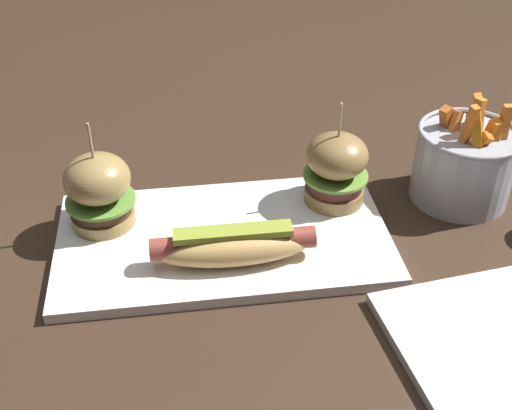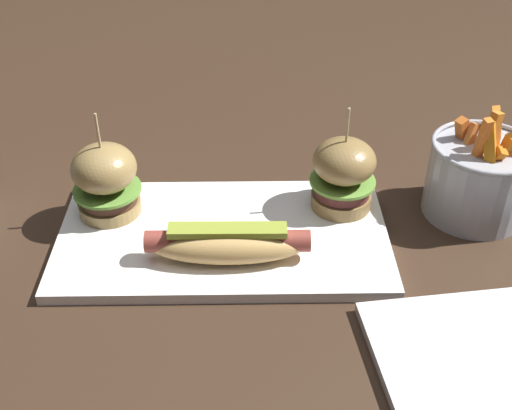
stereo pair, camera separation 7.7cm
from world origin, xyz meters
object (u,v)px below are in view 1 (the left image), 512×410
(platter_main, at_px, (224,239))
(hot_dog, at_px, (233,245))
(slider_left, at_px, (99,190))
(side_plate, at_px, (511,352))
(slider_right, at_px, (336,168))
(fries_bucket, at_px, (464,163))

(platter_main, distance_m, hot_dog, 0.06)
(slider_left, distance_m, side_plate, 0.49)
(slider_left, bearing_deg, side_plate, -32.64)
(hot_dog, height_order, slider_right, slider_right)
(platter_main, xyz_separation_m, slider_right, (0.15, 0.05, 0.06))
(hot_dog, xyz_separation_m, side_plate, (0.26, -0.17, -0.03))
(slider_right, height_order, side_plate, slider_right)
(platter_main, bearing_deg, hot_dog, -81.79)
(side_plate, bearing_deg, fries_bucket, 78.45)
(fries_bucket, bearing_deg, slider_right, -178.83)
(platter_main, xyz_separation_m, slider_left, (-0.14, 0.05, 0.06))
(platter_main, bearing_deg, slider_right, 19.60)
(side_plate, bearing_deg, slider_left, 147.36)
(hot_dog, height_order, side_plate, hot_dog)
(hot_dog, distance_m, slider_right, 0.18)
(platter_main, relative_size, slider_right, 2.87)
(platter_main, xyz_separation_m, fries_bucket, (0.32, 0.06, 0.05))
(platter_main, relative_size, slider_left, 2.89)
(platter_main, height_order, side_plate, platter_main)
(slider_right, xyz_separation_m, side_plate, (0.12, -0.27, -0.06))
(hot_dog, bearing_deg, slider_right, 35.84)
(slider_left, distance_m, fries_bucket, 0.47)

